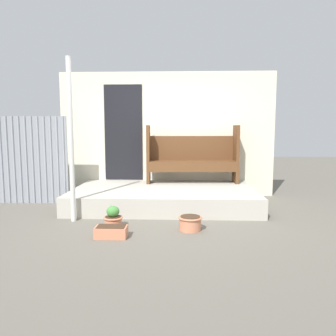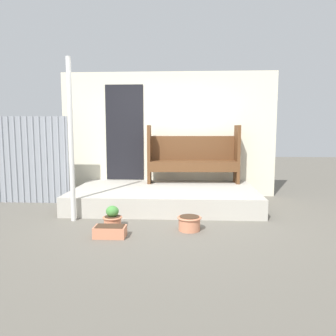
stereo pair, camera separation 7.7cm
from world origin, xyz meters
The scene contains 8 objects.
ground_plane centered at (0.00, 0.00, 0.00)m, with size 24.00×24.00×0.00m, color #666056.
porch_slab centered at (0.00, 0.97, 0.16)m, with size 3.31×1.94×0.33m.
house_wall centered at (-0.04, 1.97, 1.30)m, with size 4.51×0.08×2.60m.
support_post centered at (-1.35, -0.12, 1.24)m, with size 0.08×0.08×2.48m.
bench centered at (0.53, 1.64, 0.89)m, with size 1.84×0.48×1.16m.
flower_pot_left centered at (-0.66, -0.45, 0.14)m, with size 0.28×0.28×0.32m.
flower_pot_middle centered at (0.44, -0.51, 0.11)m, with size 0.34×0.34×0.20m.
planter_box_rect centered at (-0.60, -0.86, 0.08)m, with size 0.42×0.23×0.15m.
Camera 2 is at (0.39, -4.99, 1.42)m, focal length 35.00 mm.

